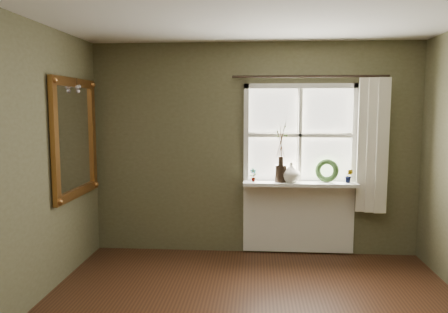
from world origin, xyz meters
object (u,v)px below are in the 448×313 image
cream_vase (291,172)px  dark_jug (281,173)px  wreath (327,173)px  gilt_mirror (75,138)px

cream_vase → dark_jug: bearing=180.0°
cream_vase → wreath: wreath is taller
wreath → gilt_mirror: gilt_mirror is taller
dark_jug → wreath: bearing=4.1°
wreath → dark_jug: bearing=-157.4°
wreath → gilt_mirror: bearing=-149.1°
cream_vase → gilt_mirror: 2.52m
cream_vase → wreath: 0.43m
dark_jug → gilt_mirror: 2.40m
wreath → gilt_mirror: (-2.84, -0.62, 0.46)m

